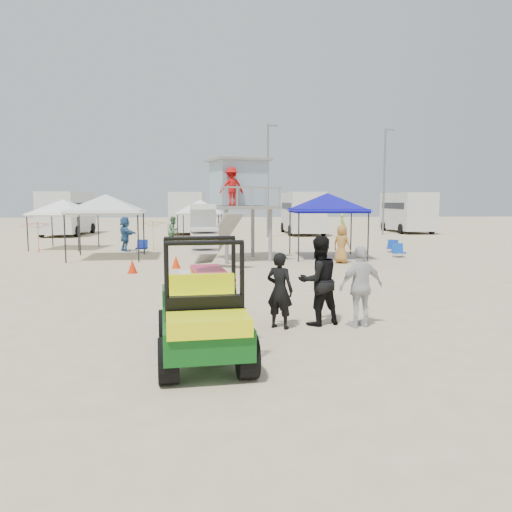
{
  "coord_description": "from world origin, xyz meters",
  "views": [
    {
      "loc": [
        -0.32,
        -8.9,
        2.63
      ],
      "look_at": [
        0.5,
        3.0,
        1.3
      ],
      "focal_mm": 35.0,
      "sensor_mm": 36.0,
      "label": 1
    }
  ],
  "objects": [
    {
      "name": "beach_chair_b",
      "position": [
        7.9,
        13.74,
        0.31
      ],
      "size": [
        0.54,
        0.58,
        0.64
      ],
      "color": "#1047B2",
      "rests_on": "ground"
    },
    {
      "name": "rv_mid_right",
      "position": [
        6.0,
        29.99,
        1.8
      ],
      "size": [
        2.64,
        7.0,
        3.25
      ],
      "color": "silver",
      "rests_on": "ground"
    },
    {
      "name": "surf_trailer",
      "position": [
        -0.65,
        1.44,
        0.92
      ],
      "size": [
        1.56,
        2.56,
        2.26
      ],
      "color": "black",
      "rests_on": "ground"
    },
    {
      "name": "canopy_blue",
      "position": [
        4.49,
        13.69,
        2.82
      ],
      "size": [
        3.22,
        3.22,
        3.37
      ],
      "color": "black",
      "rests_on": "ground"
    },
    {
      "name": "ground",
      "position": [
        0.0,
        0.0,
        0.0
      ],
      "size": [
        140.0,
        140.0,
        0.0
      ],
      "primitive_type": "plane",
      "color": "beige",
      "rests_on": "ground"
    },
    {
      "name": "man_left",
      "position": [
        0.86,
        1.14,
        0.79
      ],
      "size": [
        0.69,
        0.62,
        1.58
      ],
      "primitive_type": "imported",
      "rotation": [
        0.0,
        0.0,
        2.6
      ],
      "color": "black",
      "rests_on": "ground"
    },
    {
      "name": "utility_cart",
      "position": [
        -0.66,
        -0.89,
        0.93
      ],
      "size": [
        1.6,
        2.75,
        1.99
      ],
      "color": "#0B4B13",
      "rests_on": "ground"
    },
    {
      "name": "light_pole_left",
      "position": [
        3.0,
        27.0,
        4.0
      ],
      "size": [
        0.14,
        0.14,
        8.0
      ],
      "primitive_type": "cylinder",
      "color": "slate",
      "rests_on": "ground"
    },
    {
      "name": "man_right",
      "position": [
        2.56,
        1.14,
        0.85
      ],
      "size": [
        1.07,
        0.67,
        1.7
      ],
      "primitive_type": "imported",
      "rotation": [
        0.0,
        0.0,
        3.42
      ],
      "color": "silver",
      "rests_on": "ground"
    },
    {
      "name": "umbrella_a",
      "position": [
        -9.57,
        16.86,
        0.8
      ],
      "size": [
        1.91,
        1.94,
        1.6
      ],
      "primitive_type": "imported",
      "rotation": [
        0.0,
        0.0,
        -0.09
      ],
      "color": "red",
      "rests_on": "ground"
    },
    {
      "name": "canopy_white_a",
      "position": [
        -5.51,
        14.09,
        2.76
      ],
      "size": [
        3.4,
        3.4,
        3.31
      ],
      "color": "black",
      "rests_on": "ground"
    },
    {
      "name": "canopy_white_c",
      "position": [
        -1.62,
        21.52,
        2.53
      ],
      "size": [
        2.71,
        2.71,
        3.08
      ],
      "color": "black",
      "rests_on": "ground"
    },
    {
      "name": "light_pole_right",
      "position": [
        12.0,
        28.5,
        4.0
      ],
      "size": [
        0.14,
        0.14,
        8.0
      ],
      "primitive_type": "cylinder",
      "color": "slate",
      "rests_on": "ground"
    },
    {
      "name": "cone_near",
      "position": [
        -3.57,
        9.3,
        0.25
      ],
      "size": [
        0.34,
        0.34,
        0.5
      ],
      "primitive_type": "cone",
      "color": "red",
      "rests_on": "ground"
    },
    {
      "name": "lifeguard_tower",
      "position": [
        0.42,
        13.16,
        3.24
      ],
      "size": [
        3.44,
        3.44,
        4.34
      ],
      "color": "gray",
      "rests_on": "ground"
    },
    {
      "name": "man_mid",
      "position": [
        1.71,
        1.39,
        0.94
      ],
      "size": [
        1.1,
        0.97,
        1.89
      ],
      "primitive_type": "imported",
      "rotation": [
        0.0,
        0.0,
        3.47
      ],
      "color": "black",
      "rests_on": "ground"
    },
    {
      "name": "canopy_white_b",
      "position": [
        -8.84,
        18.77,
        2.54
      ],
      "size": [
        3.23,
        3.23,
        3.09
      ],
      "color": "black",
      "rests_on": "ground"
    },
    {
      "name": "distant_beachgoers",
      "position": [
        -1.37,
        18.29,
        0.86
      ],
      "size": [
        14.82,
        16.5,
        1.8
      ],
      "color": "#94B945",
      "rests_on": "ground"
    },
    {
      "name": "rv_far_left",
      "position": [
        -12.0,
        29.99,
        1.8
      ],
      "size": [
        2.64,
        6.8,
        3.25
      ],
      "color": "silver",
      "rests_on": "ground"
    },
    {
      "name": "beach_chair_c",
      "position": [
        8.39,
        15.85,
        0.31
      ],
      "size": [
        0.73,
        0.86,
        0.64
      ],
      "color": "#0E3BA1",
      "rests_on": "ground"
    },
    {
      "name": "cone_far",
      "position": [
        -2.11,
        10.55,
        0.25
      ],
      "size": [
        0.34,
        0.34,
        0.5
      ],
      "primitive_type": "cone",
      "color": "#FA3107",
      "rests_on": "ground"
    },
    {
      "name": "umbrella_b",
      "position": [
        -3.92,
        17.56,
        0.82
      ],
      "size": [
        2.04,
        2.07,
        1.64
      ],
      "primitive_type": "imported",
      "rotation": [
        0.0,
        0.0,
        0.15
      ],
      "color": "yellow",
      "rests_on": "ground"
    },
    {
      "name": "rv_far_right",
      "position": [
        15.0,
        31.49,
        1.8
      ],
      "size": [
        2.64,
        6.6,
        3.25
      ],
      "color": "silver",
      "rests_on": "ground"
    },
    {
      "name": "rv_mid_left",
      "position": [
        -3.0,
        31.49,
        1.8
      ],
      "size": [
        2.65,
        6.5,
        3.25
      ],
      "color": "silver",
      "rests_on": "ground"
    },
    {
      "name": "beach_chair_a",
      "position": [
        -4.38,
        16.73,
        0.31
      ],
      "size": [
        0.58,
        0.62,
        0.64
      ],
      "color": "#0D2394",
      "rests_on": "ground"
    }
  ]
}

